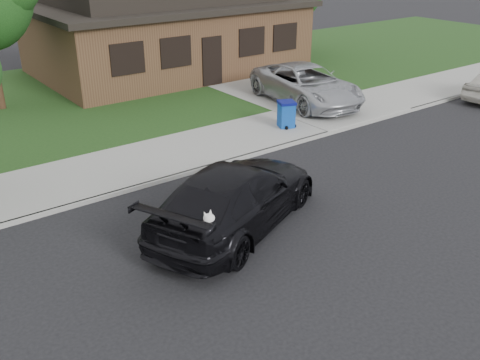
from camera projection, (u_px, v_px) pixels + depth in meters
ground at (321, 202)px, 13.80m from camera, size 120.00×120.00×0.00m
sidewalk at (213, 144)px, 17.43m from camera, size 60.00×3.00×0.12m
curb at (240, 158)px, 16.33m from camera, size 60.00×0.12×0.12m
lawn at (111, 91)px, 23.26m from camera, size 60.00×13.00×0.13m
driveway at (261, 85)px, 24.32m from camera, size 4.50×13.00×0.14m
sedan at (236, 197)px, 12.33m from camera, size 5.74×4.15×1.54m
minivan at (306, 84)px, 21.15m from camera, size 3.16×5.63×1.49m
recycling_bin at (286, 114)px, 18.63m from camera, size 0.72×0.72×0.92m
house at (166, 28)px, 26.02m from camera, size 12.60×8.60×4.65m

